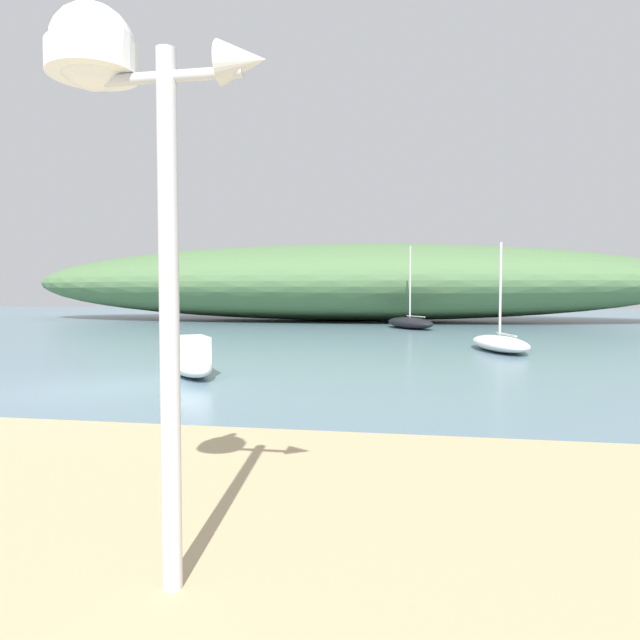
# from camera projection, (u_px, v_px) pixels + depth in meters

# --- Properties ---
(ground_plane) EXTENTS (120.00, 120.00, 0.00)m
(ground_plane) POSITION_uv_depth(u_px,v_px,m) (98.00, 389.00, 11.90)
(ground_plane) COLOR slate
(distant_hill) EXTENTS (46.67, 14.45, 5.33)m
(distant_hill) POSITION_uv_depth(u_px,v_px,m) (344.00, 283.00, 41.01)
(distant_hill) COLOR #517547
(distant_hill) RESTS_ON ground
(mast_structure) EXTENTS (1.34, 0.54, 3.53)m
(mast_structure) POSITION_uv_depth(u_px,v_px,m) (119.00, 105.00, 3.45)
(mast_structure) COLOR silver
(mast_structure) RESTS_ON beach_sand
(motorboat_off_point) EXTENTS (2.52, 3.19, 0.96)m
(motorboat_off_point) POSITION_uv_depth(u_px,v_px,m) (189.00, 360.00, 13.94)
(motorboat_off_point) COLOR white
(motorboat_off_point) RESTS_ON ground
(sailboat_by_sandbar) EXTENTS (3.43, 4.33, 4.49)m
(sailboat_by_sandbar) POSITION_uv_depth(u_px,v_px,m) (410.00, 323.00, 31.51)
(sailboat_by_sandbar) COLOR black
(sailboat_by_sandbar) RESTS_ON ground
(sailboat_west_reach) EXTENTS (2.23, 4.17, 3.68)m
(sailboat_west_reach) POSITION_uv_depth(u_px,v_px,m) (500.00, 343.00, 19.61)
(sailboat_west_reach) COLOR white
(sailboat_west_reach) RESTS_ON ground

